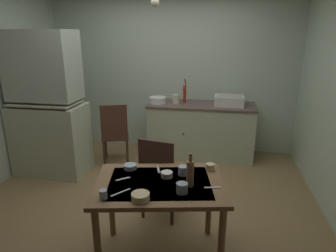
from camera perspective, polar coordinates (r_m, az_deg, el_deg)
The scene contains 24 objects.
ground_plane at distance 3.73m, azimuth -3.94°, elevation -13.39°, with size 5.04×5.04×0.00m, color olive.
wall_back at distance 4.96m, azimuth 0.79°, elevation 10.52°, with size 4.14×0.10×2.61m, color #B6C8B7.
hutch_cabinet at distance 4.34m, azimuth -22.49°, elevation 3.00°, with size 0.98×0.57×1.97m.
counter_cabinet at distance 4.73m, azimuth 6.43°, elevation -0.81°, with size 1.67×0.64×0.86m.
sink_basin at distance 4.59m, azimuth 11.85°, elevation 4.93°, with size 0.44×0.34×0.15m.
hand_pump at distance 4.65m, azimuth 3.27°, elevation 6.58°, with size 0.05×0.27×0.39m.
mixing_bowl_counter at distance 4.65m, azimuth -2.08°, elevation 5.09°, with size 0.27×0.27×0.10m, color white.
stoneware_crock at distance 4.62m, azimuth 1.55°, elevation 5.29°, with size 0.11×0.11×0.14m, color beige.
dining_table at distance 2.51m, azimuth -1.63°, elevation -13.05°, with size 1.19×0.93×0.74m.
chair_far_side at distance 3.11m, azimuth -1.44°, elevation -9.62°, with size 0.47×0.47×0.92m.
chair_by_counter at distance 4.42m, azimuth -10.33°, elevation -1.42°, with size 0.51×0.51×0.96m.
serving_bowl_wide at distance 2.53m, azimuth -0.24°, elevation -9.47°, with size 0.10×0.10×0.05m, color white.
soup_bowl_small at distance 2.22m, azimuth -5.41°, elevation -13.60°, with size 0.14×0.14×0.05m, color beige.
sauce_dish at distance 2.70m, azimuth -7.41°, elevation -7.90°, with size 0.12×0.12×0.04m, color #9EB2C6.
mug_tall at distance 2.56m, azimuth 2.94°, elevation -8.72°, with size 0.08×0.08×0.08m, color #9EB2C6.
teacup_mint at distance 2.29m, azimuth 2.76°, elevation -12.03°, with size 0.09×0.09×0.08m, color #9EB2C6.
teacup_cream at distance 2.68m, azimuth 8.26°, elevation -7.91°, with size 0.08×0.08×0.06m, color beige.
mug_dark at distance 2.27m, azimuth -12.55°, elevation -12.94°, with size 0.06×0.06×0.07m, color #9EB2C6.
glass_bottle at distance 2.36m, azimuth 4.35°, elevation -9.13°, with size 0.06×0.06×0.28m.
table_knife at distance 2.34m, azimuth -9.27°, elevation -12.72°, with size 0.17×0.02×0.01m, color silver.
teaspoon_near_bowl at distance 2.66m, azimuth -1.89°, elevation -8.50°, with size 0.14×0.02×0.01m, color beige.
teaspoon_by_cup at distance 2.53m, azimuth -8.82°, elevation -10.19°, with size 0.13×0.02×0.01m, color beige.
serving_spoon at distance 2.40m, azimuth 8.68°, elevation -11.81°, with size 0.13×0.02×0.01m, color beige.
pendant_bulb at distance 3.01m, azimuth -2.56°, elevation 23.01°, with size 0.08×0.08×0.08m, color #F9EFCC.
Camera 1 is at (0.82, -3.09, 1.91)m, focal length 31.14 mm.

